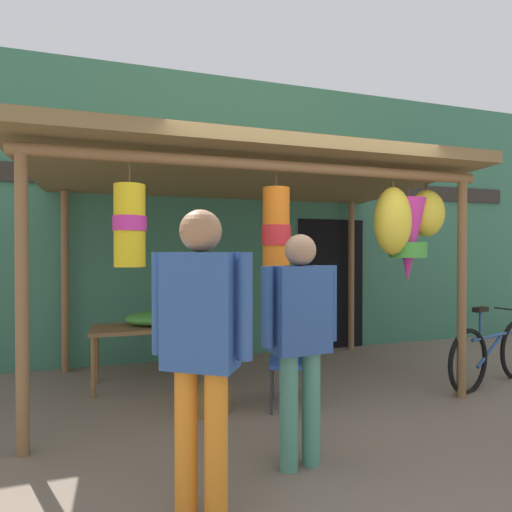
{
  "coord_description": "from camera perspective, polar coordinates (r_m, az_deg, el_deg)",
  "views": [
    {
      "loc": [
        -1.52,
        -3.55,
        1.51
      ],
      "look_at": [
        -0.07,
        1.08,
        1.45
      ],
      "focal_mm": 28.79,
      "sensor_mm": 36.0,
      "label": 1
    }
  ],
  "objects": [
    {
      "name": "customer_foreground",
      "position": [
        2.34,
        -7.68,
        -11.06
      ],
      "size": [
        0.51,
        0.4,
        1.74
      ],
      "color": "orange",
      "rests_on": "ground_plane"
    },
    {
      "name": "vendor_in_orange",
      "position": [
        2.92,
        6.16,
        -10.2
      ],
      "size": [
        0.59,
        0.27,
        1.63
      ],
      "color": "#4C8E7A",
      "rests_on": "ground_plane"
    },
    {
      "name": "flower_heap_on_table",
      "position": [
        4.87,
        -13.26,
        -8.34
      ],
      "size": [
        0.73,
        0.51,
        0.16
      ],
      "color": "green",
      "rests_on": "display_table"
    },
    {
      "name": "parked_bicycle",
      "position": [
        5.48,
        30.12,
        -11.64
      ],
      "size": [
        1.7,
        0.59,
        0.92
      ],
      "color": "black",
      "rests_on": "ground_plane"
    },
    {
      "name": "market_stall_canopy",
      "position": [
        4.58,
        0.92,
        9.42
      ],
      "size": [
        4.53,
        2.69,
        2.5
      ],
      "color": "brown",
      "rests_on": "ground_plane"
    },
    {
      "name": "shop_facade",
      "position": [
        6.07,
        -2.77,
        5.33
      ],
      "size": [
        10.77,
        0.29,
        4.01
      ],
      "color": "#387056",
      "rests_on": "ground_plane"
    },
    {
      "name": "folding_chair",
      "position": [
        4.07,
        5.93,
        -13.64
      ],
      "size": [
        0.52,
        0.52,
        0.84
      ],
      "color": "#2347A8",
      "rests_on": "ground_plane"
    },
    {
      "name": "ground_plane",
      "position": [
        4.15,
        5.75,
        -20.64
      ],
      "size": [
        30.0,
        30.0,
        0.0
      ],
      "primitive_type": "plane",
      "color": "#756656"
    },
    {
      "name": "display_table",
      "position": [
        4.86,
        -14.01,
        -10.21
      ],
      "size": [
        1.35,
        0.6,
        0.67
      ],
      "color": "brown",
      "rests_on": "ground_plane"
    },
    {
      "name": "wicker_basket_by_table",
      "position": [
        4.13,
        -6.52,
        -19.21
      ],
      "size": [
        0.43,
        0.43,
        0.21
      ],
      "primitive_type": "cylinder",
      "color": "brown",
      "rests_on": "ground_plane"
    }
  ]
}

